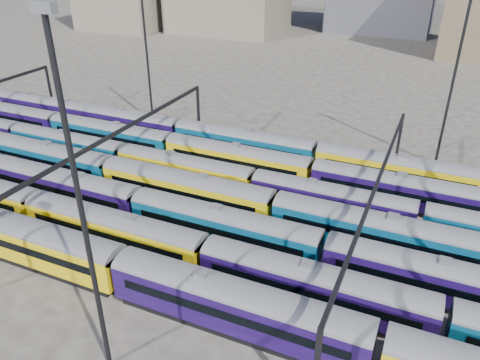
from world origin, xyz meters
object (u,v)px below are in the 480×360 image
at_px(rake_2, 223,223).
at_px(rake_1, 205,252).
at_px(rake_0, 121,266).
at_px(mast_2, 80,203).

bearing_deg(rake_2, rake_1, -83.97).
height_order(rake_0, rake_2, rake_0).
relative_size(rake_1, mast_2, 4.80).
height_order(rake_1, rake_2, rake_2).
xyz_separation_m(rake_1, rake_2, (-0.53, 5.00, 0.01)).
height_order(rake_0, rake_1, rake_0).
xyz_separation_m(rake_2, mast_2, (-1.30, -17.00, 11.31)).
height_order(rake_0, mast_2, mast_2).
bearing_deg(rake_2, rake_0, -117.11).
bearing_deg(mast_2, rake_2, 85.61).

